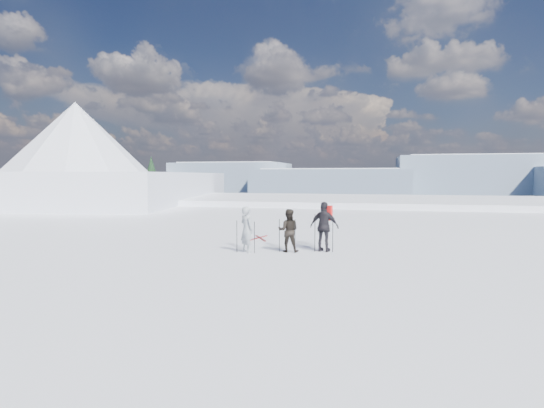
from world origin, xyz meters
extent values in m
plane|color=white|center=(0.00, 60.00, -17.50)|extent=(220.00, 208.01, 71.62)
cube|color=white|center=(0.00, 30.00, -6.50)|extent=(180.00, 16.00, 14.00)
plane|color=navy|center=(0.00, 290.00, -30.00)|extent=(820.00, 820.00, 0.00)
cube|color=slate|center=(-280.00, 440.00, -13.00)|extent=(150.00, 80.00, 34.00)
cube|color=white|center=(-280.00, 440.00, 1.00)|extent=(127.50, 70.00, 8.00)
cube|color=slate|center=(-160.00, 470.00, -7.00)|extent=(130.00, 80.00, 46.00)
cube|color=white|center=(-160.00, 470.00, 13.00)|extent=(110.50, 70.00, 8.00)
cube|color=slate|center=(-40.00, 440.00, -11.00)|extent=(160.00, 80.00, 38.00)
cube|color=white|center=(-40.00, 440.00, 5.00)|extent=(136.00, 70.00, 8.00)
cube|color=slate|center=(100.00, 470.00, -4.00)|extent=(140.00, 80.00, 52.00)
cube|color=white|center=(100.00, 470.00, 19.00)|extent=(119.00, 70.00, 8.00)
cube|color=white|center=(-28.00, 28.00, -5.00)|extent=(29.19, 35.68, 16.00)
cone|color=white|center=(-25.00, 22.00, 5.00)|extent=(18.00, 18.00, 9.00)
cone|color=white|center=(-33.00, 32.00, 1.00)|extent=(16.00, 16.00, 8.00)
cube|color=#2D2B28|center=(-22.00, 36.00, -9.00)|extent=(21.55, 17.87, 14.25)
cone|color=black|center=(-19.00, 35.00, -3.00)|extent=(5.60, 5.60, 10.00)
cone|color=black|center=(-27.00, 36.00, -2.00)|extent=(6.72, 6.72, 12.00)
cone|color=black|center=(-18.00, 32.00, -3.00)|extent=(5.60, 5.60, 10.00)
cone|color=black|center=(-22.00, 28.00, -3.50)|extent=(5.04, 5.04, 9.00)
cone|color=black|center=(-25.00, 31.00, -2.50)|extent=(6.16, 6.16, 11.00)
cone|color=black|center=(-20.00, 30.00, -2.50)|extent=(6.16, 6.16, 11.00)
cone|color=black|center=(-24.00, 34.00, -1.50)|extent=(7.28, 7.28, 13.00)
imported|color=#91999E|center=(-2.49, 1.96, 0.83)|extent=(0.72, 0.68, 1.66)
imported|color=black|center=(-1.04, 2.37, 0.78)|extent=(0.82, 0.67, 1.56)
imported|color=black|center=(0.22, 2.72, 0.91)|extent=(1.14, 0.67, 1.82)
cube|color=red|center=(0.28, 2.97, 2.09)|extent=(0.43, 0.30, 0.54)
cylinder|color=black|center=(-2.83, 1.85, 0.58)|extent=(0.02, 0.02, 1.15)
cylinder|color=black|center=(-2.17, 1.83, 0.57)|extent=(0.02, 0.02, 1.13)
cylinder|color=black|center=(-1.36, 2.30, 0.60)|extent=(0.02, 0.02, 1.20)
cylinder|color=black|center=(-0.77, 2.24, 0.61)|extent=(0.02, 0.02, 1.22)
cylinder|color=black|center=(-0.10, 2.60, 0.69)|extent=(0.02, 0.02, 1.37)
cylinder|color=black|center=(0.53, 2.69, 0.64)|extent=(0.02, 0.02, 1.28)
cube|color=black|center=(-2.97, 5.23, 0.01)|extent=(0.51, 1.67, 0.03)
cube|color=black|center=(-2.83, 5.23, 0.01)|extent=(0.87, 1.54, 0.03)
camera|label=1|loc=(1.85, -12.60, 2.81)|focal=28.00mm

